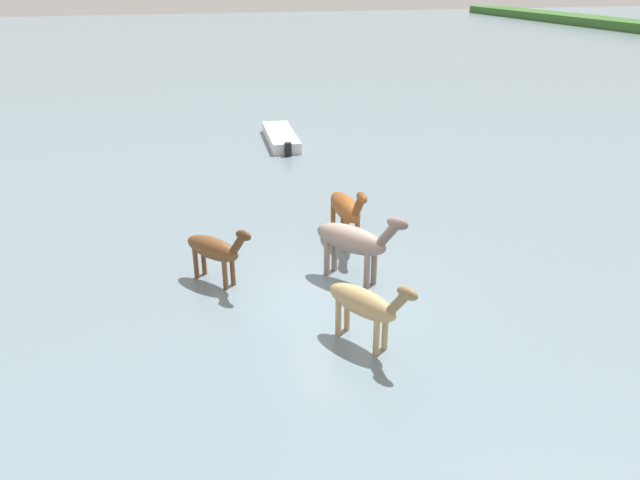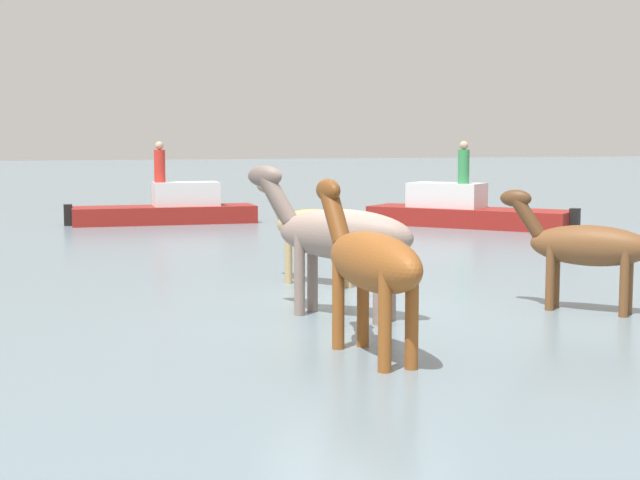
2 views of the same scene
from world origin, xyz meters
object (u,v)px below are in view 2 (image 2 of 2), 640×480
at_px(horse_gray_outer, 338,235).
at_px(boat_tender_starboard, 465,215).
at_px(horse_mid_herd, 370,262).
at_px(horse_dun_straggler, 584,246).
at_px(person_helmsman_aft, 160,164).
at_px(horse_pinto_flank, 314,227).
at_px(person_spotter_bow, 464,164).
at_px(boat_skiff_near, 169,212).

bearing_deg(horse_gray_outer, boat_tender_starboard, -73.97).
bearing_deg(horse_gray_outer, horse_mid_herd, 129.42).
relative_size(horse_mid_herd, boat_tender_starboard, 0.46).
height_order(horse_dun_straggler, person_helmsman_aft, person_helmsman_aft).
height_order(horse_pinto_flank, person_spotter_bow, person_spotter_bow).
relative_size(horse_dun_straggler, person_helmsman_aft, 1.60).
distance_m(horse_gray_outer, person_spotter_bow, 13.83).
bearing_deg(horse_gray_outer, horse_pinto_flank, -51.09).
xyz_separation_m(horse_gray_outer, person_spotter_bow, (11.13, -8.19, 0.64)).
height_order(boat_skiff_near, person_spotter_bow, person_spotter_bow).
relative_size(horse_pinto_flank, horse_gray_outer, 0.91).
distance_m(horse_mid_herd, person_spotter_bow, 16.02).
height_order(horse_dun_straggler, person_spotter_bow, person_spotter_bow).
bearing_deg(horse_dun_straggler, horse_mid_herd, 71.07).
height_order(horse_gray_outer, boat_skiff_near, horse_gray_outer).
bearing_deg(horse_gray_outer, boat_skiff_near, -40.01).
bearing_deg(horse_dun_straggler, person_spotter_bow, -61.18).
bearing_deg(boat_tender_starboard, horse_gray_outer, 104.04).
relative_size(horse_gray_outer, person_helmsman_aft, 1.98).
bearing_deg(horse_pinto_flank, boat_tender_starboard, -72.61).
bearing_deg(boat_skiff_near, person_helmsman_aft, -161.96).
distance_m(boat_tender_starboard, person_helmsman_aft, 8.94).
xyz_separation_m(horse_pinto_flank, horse_dun_straggler, (-3.60, -2.74, -0.04)).
bearing_deg(person_helmsman_aft, horse_mid_herd, 176.86).
xyz_separation_m(horse_dun_straggler, person_helmsman_aft, (16.00, 2.98, 0.82)).
height_order(person_spotter_bow, person_helmsman_aft, person_spotter_bow).
relative_size(boat_skiff_near, person_helmsman_aft, 4.67).
bearing_deg(boat_tender_starboard, horse_dun_straggler, 118.32).
bearing_deg(horse_mid_herd, horse_gray_outer, -15.74).
bearing_deg(horse_dun_straggler, person_helmsman_aft, -28.83).
height_order(boat_skiff_near, person_helmsman_aft, person_helmsman_aft).
bearing_deg(horse_mid_herd, horse_dun_straggler, -72.20).
bearing_deg(horse_mid_herd, horse_pinto_flank, -16.02).
xyz_separation_m(horse_gray_outer, boat_tender_starboard, (11.30, -8.36, -0.81)).
relative_size(horse_pinto_flank, person_spotter_bow, 1.79).
xyz_separation_m(boat_skiff_near, person_helmsman_aft, (-0.06, 0.25, 1.44)).
distance_m(horse_gray_outer, person_helmsman_aft, 15.20).
height_order(boat_tender_starboard, person_helmsman_aft, person_helmsman_aft).
bearing_deg(person_spotter_bow, horse_mid_herd, 146.99).
height_order(horse_gray_outer, person_spotter_bow, person_spotter_bow).
bearing_deg(horse_gray_outer, horse_dun_straggler, -141.07).
bearing_deg(horse_pinto_flank, horse_dun_straggler, -173.34).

